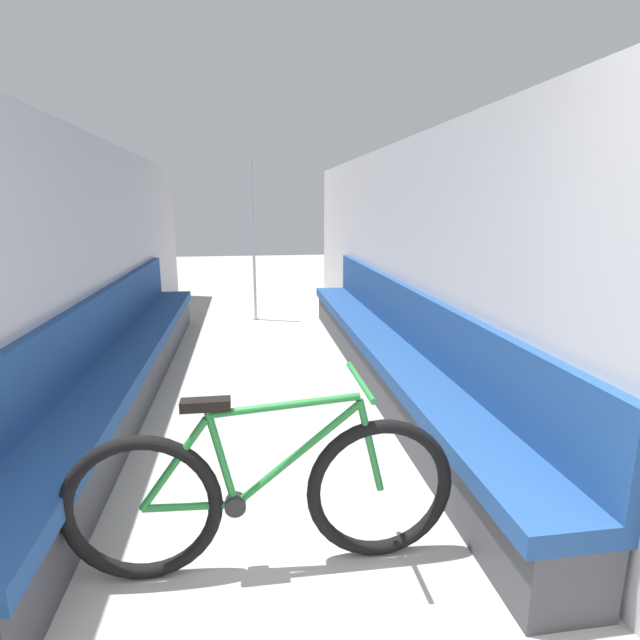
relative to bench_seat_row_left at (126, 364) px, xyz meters
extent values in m
cube|color=#B2B2B7|center=(-0.24, -0.12, 0.77)|extent=(0.10, 9.92, 2.13)
cube|color=#B2B2B7|center=(2.46, -0.12, 0.77)|extent=(0.10, 9.92, 2.13)
cube|color=#3D3D42|center=(0.03, 0.00, -0.13)|extent=(0.38, 5.38, 0.33)
cube|color=navy|center=(0.03, 0.00, 0.09)|extent=(0.44, 5.38, 0.10)
cube|color=navy|center=(-0.16, 0.00, 0.37)|extent=(0.07, 5.38, 0.45)
cube|color=#3D3D42|center=(2.18, 0.00, -0.13)|extent=(0.38, 5.38, 0.33)
cube|color=navy|center=(2.18, 0.00, 0.09)|extent=(0.44, 5.38, 0.10)
cube|color=navy|center=(2.37, 0.00, 0.37)|extent=(0.07, 5.38, 0.45)
torus|color=black|center=(0.54, -2.16, 0.04)|extent=(0.66, 0.06, 0.66)
torus|color=black|center=(1.57, -2.16, 0.04)|extent=(0.66, 0.06, 0.66)
cylinder|color=#237533|center=(0.74, -2.16, 0.03)|extent=(0.39, 0.03, 0.05)
cylinder|color=#237533|center=(0.69, -2.16, 0.24)|extent=(0.31, 0.03, 0.41)
cylinder|color=#237533|center=(0.88, -2.16, 0.26)|extent=(0.13, 0.03, 0.47)
cylinder|color=#237533|center=(1.20, -2.16, 0.24)|extent=(0.56, 0.03, 0.46)
cylinder|color=#237533|center=(1.15, -2.16, 0.47)|extent=(0.64, 0.03, 0.08)
cylinder|color=#237533|center=(1.52, -2.16, 0.26)|extent=(0.13, 0.03, 0.44)
cylinder|color=black|center=(0.93, -2.16, 0.03)|extent=(0.09, 0.06, 0.09)
cube|color=black|center=(0.83, -2.16, 0.49)|extent=(0.20, 0.07, 0.04)
cylinder|color=#237533|center=(1.47, -2.16, 0.56)|extent=(0.02, 0.46, 0.02)
cylinder|color=gray|center=(1.11, 2.73, -0.28)|extent=(0.08, 0.08, 0.01)
cylinder|color=silver|center=(1.11, 2.73, 0.76)|extent=(0.04, 0.04, 2.11)
camera|label=1|loc=(1.01, -4.10, 1.28)|focal=28.00mm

